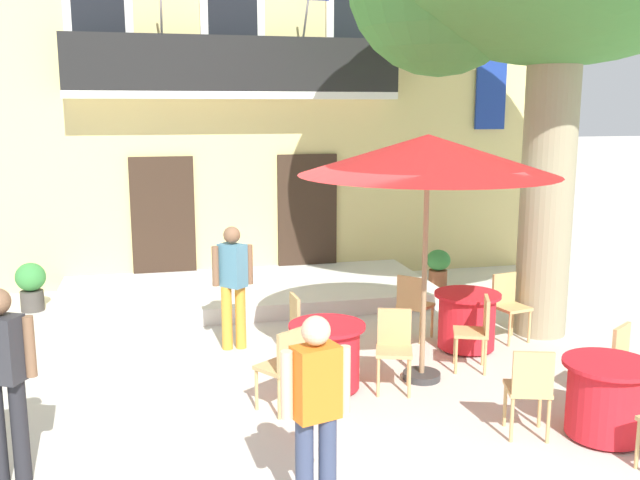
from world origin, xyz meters
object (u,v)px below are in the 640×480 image
at_px(cafe_chair_middle_0, 284,364).
at_px(cafe_umbrella, 428,156).
at_px(cafe_chair_front_0, 477,328).
at_px(cafe_table_front, 467,320).
at_px(pedestrian_by_tree, 3,375).
at_px(pedestrian_near_entrance, 233,281).
at_px(cafe_chair_front_1, 508,302).
at_px(ground_planter_right, 438,267).
at_px(cafe_table_near_tree, 607,399).
at_px(cafe_chair_middle_1, 394,344).
at_px(cafe_table_middle, 327,356).
at_px(ground_planter_left, 31,284).
at_px(cafe_chair_near_tree_1, 630,363).
at_px(cafe_chair_near_tree_2, 530,386).
at_px(pedestrian_mid_plaza, 316,408).
at_px(cafe_chair_middle_2, 303,325).
at_px(cafe_chair_front_2, 413,302).

height_order(cafe_chair_middle_0, cafe_umbrella, cafe_umbrella).
bearing_deg(cafe_chair_front_0, cafe_umbrella, -170.76).
relative_size(cafe_chair_middle_0, cafe_umbrella, 0.31).
bearing_deg(cafe_table_front, pedestrian_by_tree, -157.17).
xyz_separation_m(cafe_chair_front_0, pedestrian_near_entrance, (-2.76, 1.46, 0.39)).
xyz_separation_m(cafe_chair_front_1, ground_planter_right, (0.18, 2.83, -0.15)).
height_order(cafe_table_near_tree, cafe_table_front, same).
height_order(cafe_chair_front_1, cafe_umbrella, cafe_umbrella).
bearing_deg(cafe_chair_middle_1, cafe_umbrella, 24.49).
distance_m(ground_planter_right, pedestrian_by_tree, 8.07).
distance_m(cafe_table_middle, ground_planter_left, 5.54).
bearing_deg(ground_planter_right, cafe_chair_near_tree_1, -91.01).
distance_m(cafe_chair_near_tree_1, cafe_chair_near_tree_2, 1.37).
bearing_deg(cafe_table_near_tree, pedestrian_mid_plaza, -166.84).
xyz_separation_m(cafe_chair_middle_1, pedestrian_by_tree, (-3.83, -1.16, 0.44)).
relative_size(cafe_chair_middle_0, cafe_chair_middle_1, 1.00).
distance_m(ground_planter_left, ground_planter_right, 6.74).
distance_m(cafe_table_front, ground_planter_left, 6.68).
distance_m(cafe_table_front, ground_planter_right, 3.19).
xyz_separation_m(cafe_table_middle, cafe_chair_front_1, (2.83, 1.09, 0.14)).
relative_size(cafe_chair_middle_2, cafe_umbrella, 0.31).
height_order(cafe_chair_front_1, cafe_chair_front_2, same).
height_order(cafe_table_near_tree, cafe_chair_front_1, cafe_chair_front_1).
bearing_deg(ground_planter_right, cafe_chair_near_tree_2, -104.39).
xyz_separation_m(cafe_chair_middle_0, cafe_chair_middle_2, (0.47, 1.23, 0.00)).
xyz_separation_m(cafe_chair_near_tree_1, ground_planter_right, (0.09, 5.23, -0.15)).
bearing_deg(cafe_table_front, cafe_chair_middle_1, -143.02).
relative_size(cafe_chair_middle_1, pedestrian_near_entrance, 0.56).
height_order(ground_planter_left, pedestrian_near_entrance, pedestrian_near_entrance).
distance_m(cafe_chair_middle_2, cafe_chair_front_2, 1.78).
distance_m(cafe_table_near_tree, ground_planter_left, 8.44).
relative_size(cafe_table_near_tree, cafe_chair_near_tree_2, 0.95).
bearing_deg(cafe_chair_middle_2, cafe_chair_front_1, 6.78).
relative_size(cafe_table_front, pedestrian_mid_plaza, 0.53).
bearing_deg(pedestrian_by_tree, cafe_chair_middle_2, 34.81).
bearing_deg(cafe_chair_near_tree_1, cafe_table_near_tree, -141.84).
relative_size(cafe_chair_middle_1, cafe_chair_front_2, 1.00).
bearing_deg(cafe_chair_front_0, cafe_table_front, 73.77).
xyz_separation_m(cafe_table_middle, ground_planter_left, (-3.73, 4.10, 0.04)).
distance_m(cafe_chair_middle_1, cafe_chair_front_1, 2.45).
xyz_separation_m(cafe_table_front, cafe_chair_front_1, (0.72, 0.23, 0.14)).
relative_size(cafe_chair_near_tree_2, cafe_table_front, 1.05).
relative_size(cafe_chair_front_2, cafe_umbrella, 0.31).
bearing_deg(cafe_chair_front_0, cafe_chair_middle_1, -165.00).
bearing_deg(cafe_chair_front_0, cafe_chair_front_2, 105.44).
bearing_deg(cafe_umbrella, cafe_chair_near_tree_2, -75.25).
bearing_deg(cafe_table_front, cafe_table_middle, -157.75).
relative_size(cafe_chair_middle_1, cafe_chair_front_0, 1.00).
height_order(cafe_chair_middle_1, cafe_chair_front_0, same).
relative_size(cafe_chair_middle_1, cafe_table_front, 1.05).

